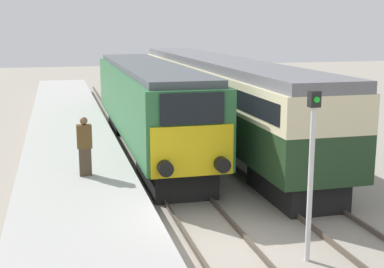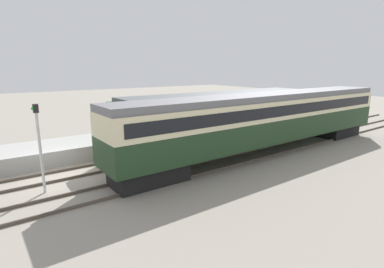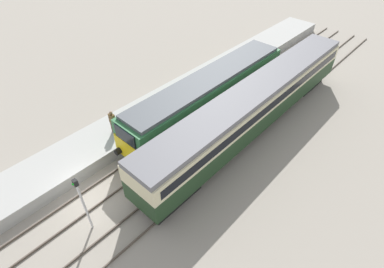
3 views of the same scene
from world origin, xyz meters
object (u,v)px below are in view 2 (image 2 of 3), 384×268
(locomotive, at_px, (220,116))
(person_on_platform, at_px, (113,124))
(signal_post, at_px, (39,141))
(passenger_carriage, at_px, (269,117))

(locomotive, height_order, person_on_platform, locomotive)
(person_on_platform, xyz_separation_m, signal_post, (4.72, -5.19, 0.52))
(passenger_carriage, bearing_deg, person_on_platform, -129.54)
(signal_post, bearing_deg, person_on_platform, 132.28)
(passenger_carriage, height_order, person_on_platform, passenger_carriage)
(person_on_platform, bearing_deg, passenger_carriage, 50.46)
(passenger_carriage, bearing_deg, locomotive, -162.29)
(locomotive, xyz_separation_m, person_on_platform, (-3.02, -6.70, -0.30))
(passenger_carriage, xyz_separation_m, person_on_platform, (-6.42, -7.78, -0.55))
(person_on_platform, height_order, signal_post, signal_post)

